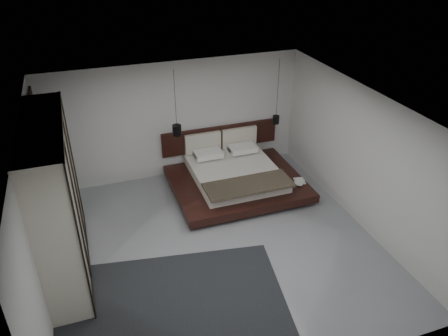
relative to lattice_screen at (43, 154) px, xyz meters
name	(u,v)px	position (x,y,z in m)	size (l,w,h in m)	color
floor	(217,246)	(2.95, -2.45, -1.30)	(6.00, 6.00, 0.00)	gray
ceiling	(216,110)	(2.95, -2.45, 1.50)	(6.00, 6.00, 0.00)	white
wall_back	(176,120)	(2.95, 0.55, 0.10)	(6.00, 6.00, 0.00)	silver
wall_front	(295,307)	(2.95, -5.45, 0.10)	(6.00, 6.00, 0.00)	silver
wall_left	(36,217)	(-0.05, -2.45, 0.10)	(6.00, 6.00, 0.00)	silver
wall_right	(361,158)	(5.95, -2.45, 0.10)	(6.00, 6.00, 0.00)	silver
lattice_screen	(43,154)	(0.00, 0.00, 0.00)	(0.05, 0.90, 2.60)	black
bed	(235,176)	(4.02, -0.55, -1.00)	(2.93, 2.45, 1.10)	black
book_lower	(295,181)	(5.23, -1.22, -1.01)	(0.22, 0.30, 0.03)	#99724C
book_upper	(295,181)	(5.21, -1.26, -0.99)	(0.21, 0.28, 0.02)	#99724C
pendant_left	(177,130)	(2.82, -0.07, 0.14)	(0.20, 0.20, 1.49)	black
pendant_right	(276,119)	(5.23, -0.07, 0.06)	(0.16, 0.16, 1.55)	black
wardrobe	(56,201)	(0.25, -2.09, 0.10)	(0.67, 2.85, 2.80)	silver
rug	(172,311)	(1.75, -3.76, -1.29)	(3.72, 2.66, 0.02)	black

